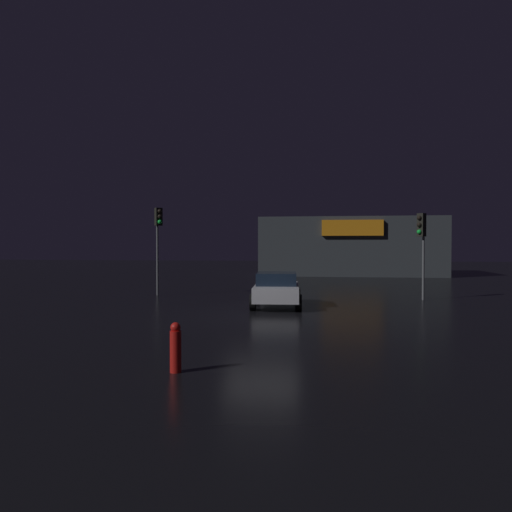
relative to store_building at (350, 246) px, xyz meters
name	(u,v)px	position (x,y,z in m)	size (l,w,h in m)	color
ground_plane	(261,318)	(-4.15, -25.81, -2.33)	(120.00, 120.00, 0.00)	black
store_building	(350,246)	(0.00, 0.00, 0.00)	(14.48, 8.02, 4.66)	#33383D
traffic_signal_main	(422,234)	(2.19, -19.54, 0.61)	(0.42, 0.42, 3.85)	#595B60
traffic_signal_opposite	(158,228)	(-10.04, -19.12, 0.92)	(0.41, 0.43, 4.24)	#595B60
car_near	(277,289)	(-3.94, -22.67, -1.62)	(2.15, 3.97, 1.35)	#B7B7BF
fire_hydrant	(176,348)	(-4.86, -33.09, -1.86)	(0.22, 0.22, 0.96)	red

